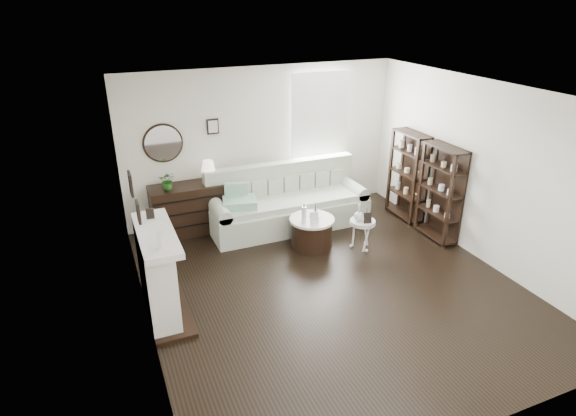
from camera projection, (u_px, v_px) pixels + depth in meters
name	position (u px, v px, depth m)	size (l,w,h in m)	color
room	(301.00, 126.00, 8.74)	(5.50, 5.50, 5.50)	black
fireplace	(158.00, 276.00, 6.07)	(0.50, 1.40, 1.84)	silver
shelf_unit_far	(408.00, 176.00, 8.65)	(0.30, 0.80, 1.60)	black
shelf_unit_near	(440.00, 193.00, 7.90)	(0.30, 0.80, 1.60)	black
sofa	(287.00, 206.00, 8.53)	(2.78, 0.96, 1.08)	#A9B19E
quilt	(240.00, 203.00, 7.98)	(0.55, 0.45, 0.14)	#238358
suitcase	(345.00, 198.00, 9.23)	(0.65, 0.22, 0.43)	brown
dresser	(190.00, 209.00, 8.24)	(1.29, 0.55, 0.86)	black
table_lamp	(209.00, 172.00, 8.12)	(0.24, 0.24, 0.39)	beige
potted_plant	(168.00, 180.00, 7.85)	(0.28, 0.24, 0.31)	#1F5718
drum_table	(312.00, 232.00, 7.81)	(0.73, 0.73, 0.50)	black
pedestal_table	(363.00, 223.00, 7.68)	(0.41, 0.41, 0.50)	white
eiffel_drum	(315.00, 211.00, 7.73)	(0.12, 0.12, 0.21)	black
bottle_drum	(304.00, 213.00, 7.51)	(0.08, 0.08, 0.33)	silver
card_frame_drum	(314.00, 218.00, 7.50)	(0.15, 0.01, 0.19)	silver
eiffel_ped	(367.00, 214.00, 7.68)	(0.09, 0.09, 0.16)	black
flask_ped	(359.00, 213.00, 7.59)	(0.15, 0.15, 0.29)	silver
card_frame_ped	(368.00, 218.00, 7.54)	(0.13, 0.01, 0.17)	black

